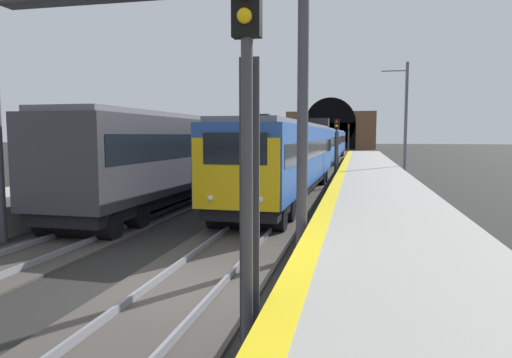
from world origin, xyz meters
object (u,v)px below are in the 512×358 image
(train_main_approaching, at_px, (319,146))
(catenary_mast_far, at_px, (405,120))
(railway_signal_near, at_px, (247,146))
(railway_signal_far, at_px, (349,135))
(train_adjacent_platform, at_px, (260,145))
(overhead_signal_gantry, at_px, (136,38))
(railway_signal_mid, at_px, (336,143))

(train_main_approaching, bearing_deg, catenary_mast_far, 42.92)
(railway_signal_near, bearing_deg, railway_signal_far, -180.00)
(train_adjacent_platform, bearing_deg, overhead_signal_gantry, -174.24)
(railway_signal_far, bearing_deg, railway_signal_near, 0.00)
(railway_signal_mid, relative_size, overhead_signal_gantry, 0.47)
(railway_signal_mid, xyz_separation_m, railway_signal_far, (46.60, 0.00, 0.51))
(train_adjacent_platform, bearing_deg, train_main_approaching, -57.97)
(railway_signal_mid, distance_m, catenary_mast_far, 5.21)
(train_adjacent_platform, relative_size, overhead_signal_gantry, 5.98)
(overhead_signal_gantry, xyz_separation_m, catenary_mast_far, (23.06, -9.20, -1.53))
(railway_signal_mid, height_order, overhead_signal_gantry, overhead_signal_gantry)
(railway_signal_far, bearing_deg, catenary_mast_far, 6.03)
(railway_signal_far, xyz_separation_m, catenary_mast_far, (-45.47, -4.80, 1.18))
(train_adjacent_platform, relative_size, railway_signal_near, 10.58)
(railway_signal_near, relative_size, overhead_signal_gantry, 0.56)
(overhead_signal_gantry, height_order, catenary_mast_far, catenary_mast_far)
(railway_signal_near, distance_m, railway_signal_far, 74.07)
(railway_signal_near, height_order, railway_signal_far, railway_signal_near)
(train_main_approaching, xyz_separation_m, train_adjacent_platform, (-3.00, 4.92, 0.16))
(train_adjacent_platform, distance_m, catenary_mast_far, 12.67)
(railway_signal_near, xyz_separation_m, catenary_mast_far, (28.60, -4.80, 1.21))
(train_main_approaching, bearing_deg, overhead_signal_gantry, -3.39)
(railway_signal_far, height_order, catenary_mast_far, catenary_mast_far)
(railway_signal_near, distance_m, catenary_mast_far, 29.02)
(train_adjacent_platform, bearing_deg, railway_signal_far, -8.85)
(railway_signal_far, distance_m, catenary_mast_far, 45.74)
(railway_signal_mid, bearing_deg, railway_signal_far, -180.00)
(train_adjacent_platform, distance_m, railway_signal_far, 41.49)
(railway_signal_mid, bearing_deg, railway_signal_near, 0.00)
(catenary_mast_far, bearing_deg, railway_signal_near, 170.47)
(railway_signal_near, bearing_deg, train_adjacent_platform, -168.30)
(railway_signal_mid, bearing_deg, train_adjacent_platform, -129.66)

